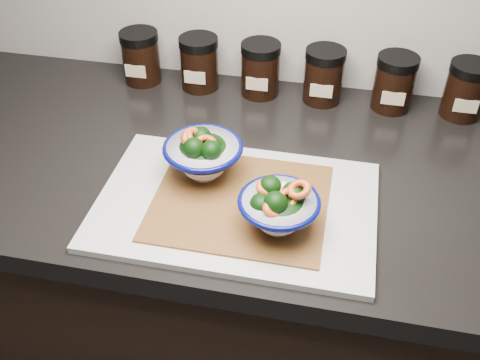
% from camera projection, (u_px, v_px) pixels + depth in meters
% --- Properties ---
extents(cabinet, '(3.43, 0.58, 0.86)m').
position_uv_depth(cabinet, '(231.00, 317.00, 1.32)').
color(cabinet, black).
rests_on(cabinet, ground).
extents(countertop, '(3.50, 0.60, 0.04)m').
position_uv_depth(countertop, '(229.00, 167.00, 1.03)').
color(countertop, black).
rests_on(countertop, cabinet).
extents(cutting_board, '(0.45, 0.30, 0.01)m').
position_uv_depth(cutting_board, '(236.00, 205.00, 0.91)').
color(cutting_board, beige).
rests_on(cutting_board, countertop).
extents(bamboo_mat, '(0.28, 0.24, 0.00)m').
position_uv_depth(bamboo_mat, '(240.00, 202.00, 0.91)').
color(bamboo_mat, brown).
rests_on(bamboo_mat, cutting_board).
extents(bowl_left, '(0.13, 0.13, 0.10)m').
position_uv_depth(bowl_left, '(203.00, 154.00, 0.93)').
color(bowl_left, white).
rests_on(bowl_left, bamboo_mat).
extents(bowl_right, '(0.12, 0.12, 0.09)m').
position_uv_depth(bowl_right, '(279.00, 208.00, 0.83)').
color(bowl_right, white).
rests_on(bowl_right, bamboo_mat).
extents(spice_jar_a, '(0.08, 0.08, 0.11)m').
position_uv_depth(spice_jar_a, '(141.00, 57.00, 1.20)').
color(spice_jar_a, black).
rests_on(spice_jar_a, countertop).
extents(spice_jar_b, '(0.08, 0.08, 0.11)m').
position_uv_depth(spice_jar_b, '(199.00, 63.00, 1.18)').
color(spice_jar_b, black).
rests_on(spice_jar_b, countertop).
extents(spice_jar_c, '(0.08, 0.08, 0.11)m').
position_uv_depth(spice_jar_c, '(260.00, 69.00, 1.16)').
color(spice_jar_c, black).
rests_on(spice_jar_c, countertop).
extents(spice_jar_d, '(0.08, 0.08, 0.11)m').
position_uv_depth(spice_jar_d, '(324.00, 75.00, 1.14)').
color(spice_jar_d, black).
rests_on(spice_jar_d, countertop).
extents(spice_jar_e, '(0.08, 0.08, 0.11)m').
position_uv_depth(spice_jar_e, '(394.00, 82.00, 1.12)').
color(spice_jar_e, black).
rests_on(spice_jar_e, countertop).
extents(spice_jar_f, '(0.08, 0.08, 0.11)m').
position_uv_depth(spice_jar_f, '(466.00, 90.00, 1.10)').
color(spice_jar_f, black).
rests_on(spice_jar_f, countertop).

